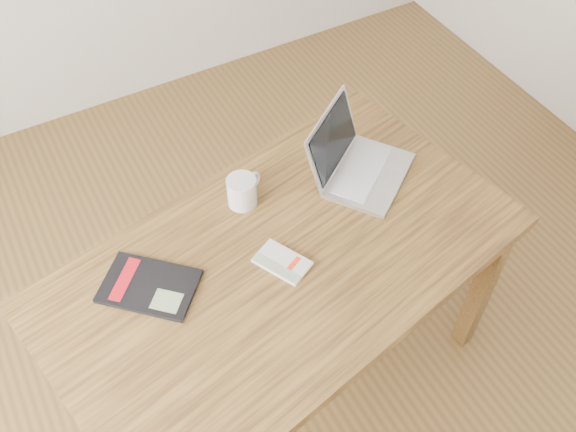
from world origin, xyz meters
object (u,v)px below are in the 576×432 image
laptop (356,162)px  white_guidebook (282,262)px  black_guidebook (149,286)px  coffee_mug (243,190)px  desk (283,276)px

laptop → white_guidebook: bearing=172.9°
black_guidebook → coffee_mug: bearing=-23.4°
desk → laptop: 0.44m
black_guidebook → coffee_mug: size_ratio=2.42×
laptop → black_guidebook: bearing=152.1°
white_guidebook → black_guidebook: (-0.37, 0.11, 0.00)m
coffee_mug → white_guidebook: bearing=-115.9°
desk → laptop: laptop is taller
white_guidebook → coffee_mug: size_ratio=1.42×
white_guidebook → coffee_mug: (0.01, 0.27, 0.05)m
white_guidebook → laptop: (0.38, 0.21, 0.04)m
white_guidebook → laptop: 0.44m
desk → laptop: size_ratio=3.76×
laptop → coffee_mug: (-0.38, 0.06, 0.01)m
white_guidebook → black_guidebook: same height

